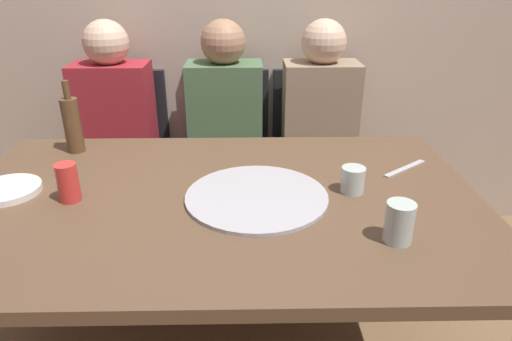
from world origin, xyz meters
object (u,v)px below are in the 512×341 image
Objects in this scene: chair_left at (124,149)px; guest_by_wall at (321,135)px; chair_right at (315,148)px; guest_in_beanie at (225,135)px; dining_table at (217,213)px; wine_glass at (353,180)px; soda_can at (68,182)px; pizza_tray at (257,196)px; tumbler_near at (399,222)px; wine_bottle at (72,124)px; table_knife at (405,168)px; plate_stack at (7,190)px; chair_middle at (227,148)px; guest_in_sweater at (113,136)px.

guest_by_wall reaches higher than chair_left.
guest_in_beanie is at bearing 17.97° from chair_right.
dining_table is 0.45m from wine_glass.
pizza_tray is at bearing 0.02° from soda_can.
tumbler_near is 1.61m from chair_left.
chair_left is 0.77× the size of guest_in_beanie.
chair_right is (1.03, 0.54, -0.32)m from wine_bottle.
table_knife reaches higher than dining_table.
guest_by_wall is at bearing 92.08° from tumbler_near.
chair_middle reaches higher than plate_stack.
guest_in_sweater is at bearing 135.13° from tumbler_near.
guest_in_sweater is (-1.01, -0.15, 0.13)m from chair_right.
wine_bottle is 1.25m from tumbler_near.
soda_can is 1.22m from guest_by_wall.
table_knife is 1.35m from guest_in_sweater.
guest_by_wall reaches higher than wine_glass.
tumbler_near is at bearing -78.27° from wine_glass.
guest_in_sweater reaches higher than pizza_tray.
tumbler_near is at bearing -14.24° from plate_stack.
wine_glass is at bearing 120.56° from guest_in_beanie.
tumbler_near is (0.37, -0.25, 0.05)m from pizza_tray.
tumbler_near reaches higher than dining_table.
soda_can reaches higher than wine_glass.
tumbler_near is at bearing 91.81° from chair_right.
tumbler_near is 0.98m from soda_can.
guest_in_sweater is 1.01m from guest_by_wall.
guest_by_wall is at bearing 59.20° from dining_table.
chair_right is at bearing 63.51° from dining_table.
dining_table is 19.79× the size of wine_glass.
pizza_tray is at bearing 98.21° from chair_middle.
chair_right is (0.33, 0.95, -0.21)m from pizza_tray.
pizza_tray is 0.50× the size of chair_middle.
guest_in_beanie reaches higher than wine_bottle.
wine_bottle is 0.38m from plate_stack.
pizza_tray is at bearing 146.31° from tumbler_near.
guest_in_sweater is at bearing 96.85° from soda_can.
guest_in_beanie is (-0.45, 0.75, -0.12)m from wine_glass.
soda_can is at bearing -177.17° from dining_table.
plate_stack is 0.18× the size of guest_in_sweater.
chair_right is at bearing 38.23° from plate_stack.
chair_middle is 0.47m from chair_right.
soda_can is 0.99m from chair_left.
chair_right reaches higher than pizza_tray.
chair_right is (0.91, 0.95, -0.27)m from soda_can.
plate_stack is at bearing 53.25° from chair_middle.
plate_stack is 1.35m from table_knife.
soda_can is 0.10× the size of guest_in_beanie.
wine_bottle is at bearing 43.69° from chair_middle.
table_knife is (1.12, 0.21, -0.06)m from soda_can.
chair_right is at bearing -180.00° from chair_left.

